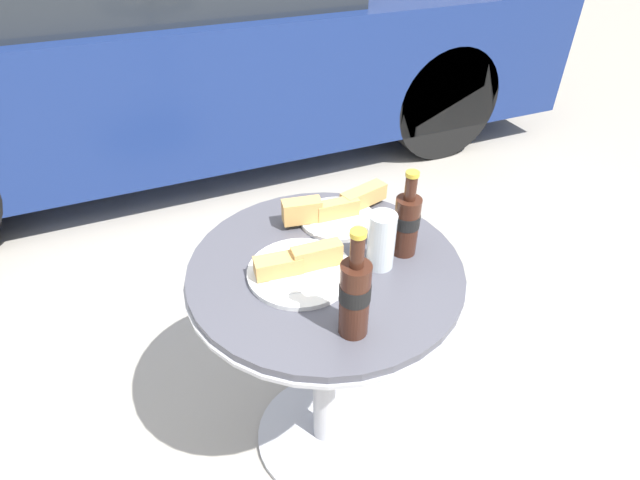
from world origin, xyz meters
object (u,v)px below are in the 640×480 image
object	(u,v)px
cola_bottle_left	(355,295)
drinking_glass	(381,243)
lunch_plate_near	(300,267)
cola_bottle_right	(406,222)
lunch_plate_far	(336,210)
parked_car	(175,42)
bistro_table	(325,322)

from	to	relation	value
cola_bottle_left	drinking_glass	size ratio (longest dim) A/B	1.76
cola_bottle_left	lunch_plate_near	bearing A→B (deg)	99.75
cola_bottle_right	lunch_plate_far	bearing A→B (deg)	115.67
cola_bottle_right	lunch_plate_far	world-z (taller)	cola_bottle_right
lunch_plate_far	cola_bottle_right	bearing A→B (deg)	-64.33
lunch_plate_near	cola_bottle_right	bearing A→B (deg)	-4.44
parked_car	lunch_plate_near	bearing A→B (deg)	-92.58
drinking_glass	parked_car	bearing A→B (deg)	91.90
cola_bottle_left	bistro_table	bearing A→B (deg)	81.57
drinking_glass	lunch_plate_near	bearing A→B (deg)	166.58
drinking_glass	lunch_plate_far	distance (m)	0.22
bistro_table	lunch_plate_near	size ratio (longest dim) A/B	2.92
parked_car	lunch_plate_far	bearing A→B (deg)	-88.29
lunch_plate_near	bistro_table	bearing A→B (deg)	5.61
bistro_table	drinking_glass	distance (m)	0.29
cola_bottle_left	cola_bottle_right	distance (m)	0.29
cola_bottle_right	drinking_glass	world-z (taller)	cola_bottle_right
cola_bottle_left	lunch_plate_far	bearing A→B (deg)	70.56
lunch_plate_far	parked_car	xyz separation A→B (m)	(-0.06, 2.16, -0.10)
cola_bottle_right	lunch_plate_near	bearing A→B (deg)	175.56
cola_bottle_left	lunch_plate_near	size ratio (longest dim) A/B	1.01
drinking_glass	lunch_plate_far	xyz separation A→B (m)	(-0.01, 0.22, -0.04)
bistro_table	cola_bottle_right	bearing A→B (deg)	-7.87
cola_bottle_right	drinking_glass	xyz separation A→B (m)	(-0.08, -0.02, -0.02)
bistro_table	cola_bottle_right	size ratio (longest dim) A/B	3.25
cola_bottle_right	bistro_table	bearing A→B (deg)	172.13
bistro_table	lunch_plate_near	world-z (taller)	lunch_plate_near
drinking_glass	cola_bottle_right	bearing A→B (deg)	16.75
cola_bottle_left	drinking_glass	xyz separation A→B (m)	(0.15, 0.16, -0.03)
bistro_table	cola_bottle_left	bearing A→B (deg)	-98.43
cola_bottle_right	lunch_plate_near	distance (m)	0.27
lunch_plate_far	parked_car	distance (m)	2.17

